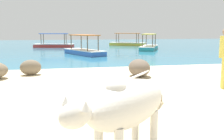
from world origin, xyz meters
TOP-DOWN VIEW (x-y plane):
  - sand_beach at (0.00, 0.00)m, footprint 18.00×14.00m
  - water_surface at (0.00, 22.00)m, footprint 60.00×36.00m
  - cow at (-0.81, -0.66)m, footprint 1.59×1.44m
  - deck_chair_far at (0.15, 1.59)m, footprint 0.93×0.87m
  - shore_rock_large at (-2.58, 5.68)m, footprint 0.79×0.62m
  - shore_rock_small at (1.05, 4.67)m, footprint 0.71×0.98m
  - boat_blue at (-0.01, 13.09)m, footprint 2.56×3.82m
  - boat_yellow at (5.32, 22.17)m, footprint 3.72×2.94m
  - boat_red at (-2.08, 20.92)m, footprint 3.84×1.96m
  - boat_teal at (5.56, 16.25)m, footprint 2.68×3.80m

SIDE VIEW (x-z plane):
  - water_surface at x=0.00m, z-range -0.01..0.01m
  - sand_beach at x=0.00m, z-range 0.00..0.04m
  - boat_blue at x=-0.01m, z-range -0.35..0.94m
  - boat_yellow at x=5.32m, z-range -0.35..0.94m
  - boat_red at x=-2.08m, z-range -0.35..0.94m
  - boat_teal at x=5.56m, z-range -0.35..0.94m
  - shore_rock_large at x=-2.58m, z-range 0.04..0.57m
  - shore_rock_small at x=1.05m, z-range 0.04..0.62m
  - deck_chair_far at x=0.15m, z-range 0.08..0.77m
  - cow at x=-0.81m, z-range 0.20..1.21m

